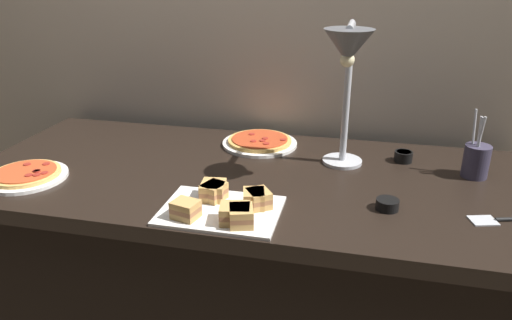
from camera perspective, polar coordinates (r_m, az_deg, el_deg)
The scene contains 10 objects.
back_wall at distance 2.01m, azimuth 2.33°, elevation 15.88°, with size 4.40×0.04×2.40m, color #B7A893.
buffet_table at distance 1.83m, azimuth -1.13°, elevation -12.30°, with size 1.90×0.84×0.76m.
heat_lamp at distance 1.51m, azimuth 10.75°, elevation 11.26°, with size 0.15×0.31×0.50m.
pizza_plate_front at distance 1.89m, azimuth 0.45°, elevation 2.14°, with size 0.29×0.29×0.03m.
pizza_plate_center at distance 1.77m, azimuth -25.52°, elevation -1.62°, with size 0.27×0.27×0.03m.
sandwich_platter at distance 1.38m, azimuth -3.55°, elevation -5.36°, with size 0.34×0.25×0.06m.
sauce_cup_near at distance 1.45m, azimuth 15.26°, elevation -5.03°, with size 0.07×0.07×0.03m.
sauce_cup_far at distance 1.81m, azimuth 17.01°, elevation 0.44°, with size 0.06×0.06×0.04m.
utensil_holder at distance 1.75m, azimuth 24.56°, elevation -0.01°, with size 0.08×0.08×0.23m.
serving_spatula at distance 1.50m, azimuth 26.62°, elevation -6.35°, with size 0.17×0.08×0.01m.
Camera 1 is at (0.38, -1.46, 1.42)m, focal length 33.87 mm.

